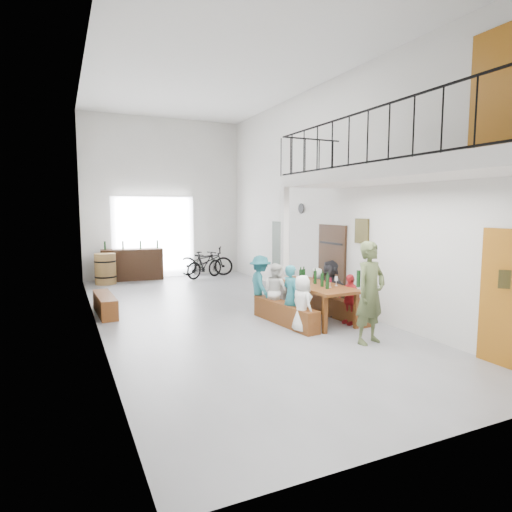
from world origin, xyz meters
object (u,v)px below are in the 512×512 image
serving_counter (132,265)px  bicycle_near (205,261)px  bench_inner (285,314)px  host_standing (370,293)px  oak_barrel (105,269)px  tasting_table (313,288)px  side_bench (105,304)px

serving_counter → bicycle_near: serving_counter is taller
bench_inner → host_standing: (0.78, -1.72, 0.69)m
bench_inner → oak_barrel: 7.19m
tasting_table → bicycle_near: bicycle_near is taller
bicycle_near → host_standing: bearing=-153.9°
tasting_table → serving_counter: bearing=109.2°
oak_barrel → bicycle_near: size_ratio=0.50×
side_bench → oak_barrel: 4.15m
oak_barrel → serving_counter: serving_counter is taller
host_standing → bicycle_near: (-0.25, 8.69, -0.40)m
host_standing → side_bench: bearing=121.7°
host_standing → serving_counter: bearing=94.9°
bench_inner → bicycle_near: bearing=78.8°
bench_inner → oak_barrel: size_ratio=1.98×
side_bench → tasting_table: bearing=-30.6°
bench_inner → oak_barrel: (-2.92, 6.57, 0.27)m
bench_inner → serving_counter: (-2.02, 7.01, 0.30)m
bicycle_near → bench_inner: bearing=-160.0°
oak_barrel → bench_inner: bearing=-66.0°
oak_barrel → serving_counter: 1.01m
side_bench → bicycle_near: (3.85, 4.52, 0.29)m
side_bench → bicycle_near: 5.94m
side_bench → serving_counter: size_ratio=0.80×
side_bench → host_standing: 5.89m
oak_barrel → serving_counter: (0.90, 0.45, 0.03)m
tasting_table → bicycle_near: bearing=89.3°
side_bench → host_standing: (4.10, -4.17, 0.69)m
oak_barrel → serving_counter: size_ratio=0.49×
serving_counter → host_standing: bearing=-67.3°
bench_inner → serving_counter: serving_counter is taller
host_standing → bench_inner: bearing=101.5°
side_bench → serving_counter: serving_counter is taller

